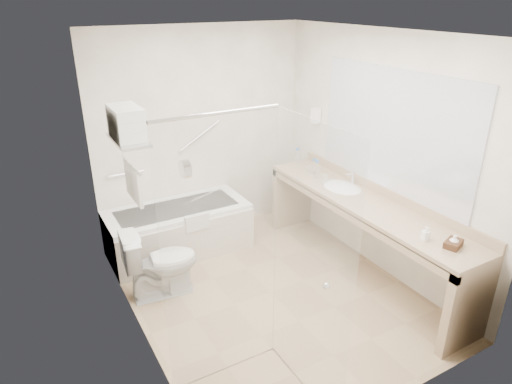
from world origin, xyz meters
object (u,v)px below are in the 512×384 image
vanity_counter (363,219)px  amenity_basket (453,244)px  bathtub (179,230)px  water_bottle_left (317,170)px  toilet (161,263)px

vanity_counter → amenity_basket: 1.09m
bathtub → amenity_basket: bearing=-57.9°
bathtub → water_bottle_left: size_ratio=7.36×
bathtub → toilet: size_ratio=2.21×
vanity_counter → water_bottle_left: 0.82m
bathtub → water_bottle_left: water_bottle_left is taller
bathtub → amenity_basket: size_ratio=9.32×
bathtub → vanity_counter: size_ratio=0.59×
amenity_basket → water_bottle_left: (-0.07, 1.81, 0.07)m
bathtub → toilet: 0.84m
vanity_counter → toilet: (-1.97, 0.68, -0.29)m
toilet → amenity_basket: amenity_basket is taller
bathtub → vanity_counter: bearing=-42.4°
amenity_basket → water_bottle_left: bearing=92.1°
toilet → vanity_counter: bearing=-103.2°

